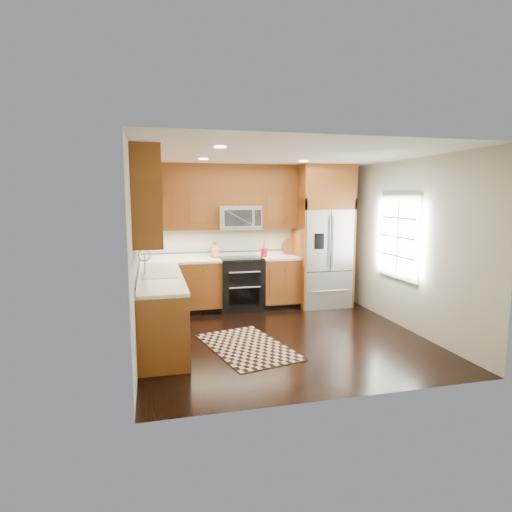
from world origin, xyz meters
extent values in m
plane|color=black|center=(0.00, 0.00, 0.00)|extent=(4.00, 4.00, 0.00)
cube|color=beige|center=(0.00, 2.00, 1.30)|extent=(4.00, 0.02, 2.60)
cube|color=beige|center=(-2.00, 0.00, 1.30)|extent=(0.02, 4.00, 2.60)
cube|color=beige|center=(2.00, 0.00, 1.30)|extent=(0.02, 4.00, 2.60)
cube|color=white|center=(1.98, 0.20, 1.40)|extent=(0.04, 1.10, 1.30)
cube|color=white|center=(1.97, 0.20, 1.40)|extent=(0.02, 0.95, 1.15)
cube|color=brown|center=(-1.31, 1.70, 0.45)|extent=(1.37, 0.60, 0.90)
cube|color=brown|center=(0.49, 1.70, 0.45)|extent=(0.72, 0.60, 0.90)
cube|color=brown|center=(-1.70, 0.20, 0.45)|extent=(0.60, 2.40, 0.90)
cube|color=white|center=(-0.57, 1.70, 0.92)|extent=(2.85, 0.62, 0.04)
cube|color=white|center=(-1.70, 0.20, 0.92)|extent=(0.62, 2.40, 0.04)
cube|color=brown|center=(-0.57, 1.83, 1.83)|extent=(2.85, 0.33, 0.75)
cube|color=brown|center=(-1.83, 0.20, 1.83)|extent=(0.33, 2.40, 0.75)
cube|color=brown|center=(-0.57, 1.83, 2.40)|extent=(2.85, 0.33, 0.40)
cube|color=brown|center=(-1.83, 0.20, 2.40)|extent=(0.33, 2.40, 0.40)
cube|color=black|center=(-0.25, 1.67, 0.46)|extent=(0.76, 0.64, 0.92)
cube|color=black|center=(-0.25, 1.67, 0.94)|extent=(0.76, 0.60, 0.02)
cube|color=black|center=(-0.25, 1.35, 0.62)|extent=(0.55, 0.01, 0.18)
cube|color=black|center=(-0.25, 1.35, 0.30)|extent=(0.55, 0.01, 0.28)
cylinder|color=#B2B2B7|center=(-0.25, 1.33, 0.74)|extent=(0.55, 0.02, 0.02)
cylinder|color=#B2B2B7|center=(-0.25, 1.33, 0.47)|extent=(0.55, 0.02, 0.02)
cube|color=#B2B2B7|center=(-0.25, 1.80, 1.66)|extent=(0.76, 0.40, 0.42)
cube|color=black|center=(-0.30, 1.60, 1.66)|extent=(0.50, 0.01, 0.28)
cube|color=#B2B2B7|center=(1.30, 1.63, 0.90)|extent=(0.90, 0.74, 1.80)
cube|color=black|center=(1.30, 1.26, 1.25)|extent=(0.01, 0.01, 1.08)
cube|color=black|center=(1.08, 1.25, 1.25)|extent=(0.18, 0.01, 0.28)
cube|color=brown|center=(0.83, 1.63, 1.00)|extent=(0.04, 0.74, 2.00)
cube|color=brown|center=(1.77, 1.63, 1.00)|extent=(0.04, 0.74, 2.00)
cube|color=brown|center=(1.30, 1.63, 2.20)|extent=(0.98, 0.74, 0.80)
cube|color=#B2B2B7|center=(-1.70, 0.20, 0.95)|extent=(0.50, 0.42, 0.02)
cylinder|color=#B2B2B7|center=(-1.90, 0.42, 1.08)|extent=(0.02, 0.02, 0.28)
torus|color=#B2B2B7|center=(-1.90, 0.34, 1.22)|extent=(0.18, 0.02, 0.18)
cube|color=black|center=(-0.58, -0.30, 0.01)|extent=(1.28, 1.74, 0.01)
cube|color=#B47757|center=(-0.69, 1.89, 1.05)|extent=(0.12, 0.16, 0.22)
cylinder|color=maroon|center=(0.19, 1.70, 1.02)|extent=(0.13, 0.13, 0.16)
cylinder|color=brown|center=(0.75, 1.94, 0.95)|extent=(0.37, 0.37, 0.02)
camera|label=1|loc=(-1.80, -5.76, 2.02)|focal=30.00mm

